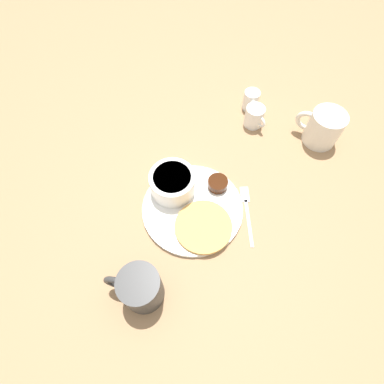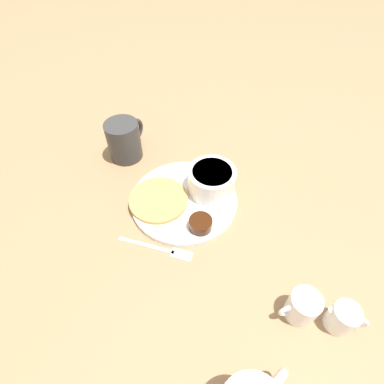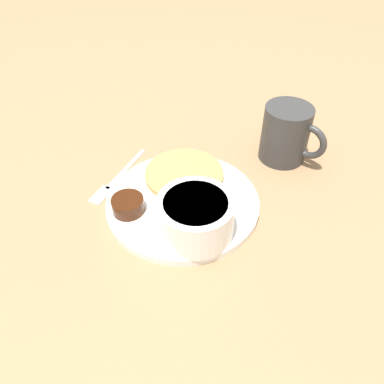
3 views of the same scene
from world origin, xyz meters
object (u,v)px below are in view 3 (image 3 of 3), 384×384
plate (183,202)px  bowl (195,216)px  coffee_mug (287,134)px  fork (114,181)px

plate → bowl: (-0.05, 0.04, 0.04)m
coffee_mug → fork: coffee_mug is taller
bowl → coffee_mug: size_ratio=0.92×
fork → bowl: bearing=176.4°
bowl → fork: 0.18m
plate → coffee_mug: coffee_mug is taller
plate → coffee_mug: bearing=-106.8°
plate → bowl: size_ratio=2.22×
plate → fork: size_ratio=1.53×
plate → coffee_mug: size_ratio=2.04×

